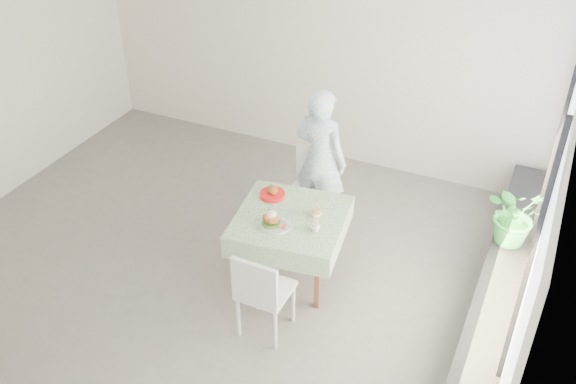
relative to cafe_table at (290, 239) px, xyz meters
The scene contains 15 objects.
floor 0.90m from the cafe_table, behind, with size 6.00×6.00×0.00m, color #63615E.
wall_back 2.73m from the cafe_table, 107.63° to the left, with size 6.00×0.02×2.80m, color silver.
wall_front 2.83m from the cafe_table, 106.88° to the right, with size 6.00×0.02×2.80m, color silver.
wall_right 2.41m from the cafe_table, ahead, with size 0.02×5.00×2.80m, color silver.
window_pane 2.50m from the cafe_table, ahead, with size 0.01×4.80×2.18m, color #D1E0F9.
window_ledge 2.04m from the cafe_table, ahead, with size 0.40×4.80×0.50m, color black.
cafe_table is the anchor object (origin of this frame).
chair_far 0.85m from the cafe_table, 100.80° to the left, with size 0.45×0.45×0.93m.
chair_near 0.82m from the cafe_table, 82.01° to the right, with size 0.44×0.44×0.93m.
diner 1.03m from the cafe_table, 94.79° to the left, with size 0.61×0.40×1.67m, color #99CBF5.
main_dish 0.40m from the cafe_table, 113.54° to the right, with size 0.32×0.32×0.16m.
juice_cup_orange 0.42m from the cafe_table, 19.37° to the left, with size 0.09×0.09×0.26m.
juice_cup_lemonade 0.47m from the cafe_table, 19.95° to the right, with size 0.09×0.09×0.24m.
second_dish 0.50m from the cafe_table, 142.77° to the left, with size 0.26×0.26×0.12m.
potted_plant 2.18m from the cafe_table, 22.83° to the left, with size 0.57×0.49×0.63m, color #297C3D.
Camera 1 is at (2.86, -4.51, 4.41)m, focal length 40.00 mm.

